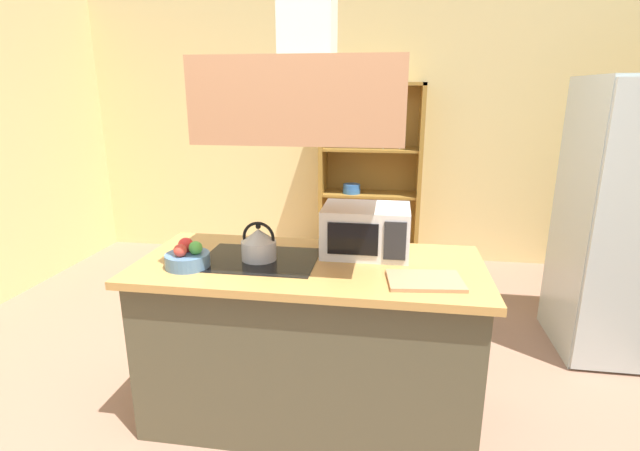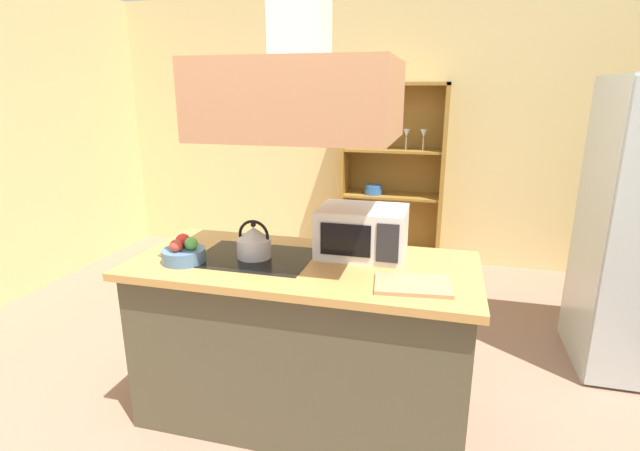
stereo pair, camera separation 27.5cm
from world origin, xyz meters
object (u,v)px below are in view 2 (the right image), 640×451
object	(u,v)px
dish_cabinet	(392,187)
cutting_board	(413,285)
microwave	(362,231)
fruit_bowl	(184,253)
kettle	(254,242)

from	to	relation	value
dish_cabinet	cutting_board	xyz separation A→B (m)	(0.40, -2.76, 0.10)
microwave	dish_cabinet	bearing A→B (deg)	92.47
dish_cabinet	fruit_bowl	bearing A→B (deg)	-105.63
microwave	cutting_board	bearing A→B (deg)	-51.27
kettle	fruit_bowl	bearing A→B (deg)	-154.48
dish_cabinet	fruit_bowl	distance (m)	2.84
kettle	cutting_board	distance (m)	0.86
dish_cabinet	microwave	xyz separation A→B (m)	(0.10, -2.38, 0.22)
kettle	dish_cabinet	bearing A→B (deg)	80.33
kettle	microwave	xyz separation A→B (m)	(0.54, 0.19, 0.04)
dish_cabinet	kettle	distance (m)	2.62
cutting_board	kettle	bearing A→B (deg)	167.96
kettle	cutting_board	xyz separation A→B (m)	(0.84, -0.18, -0.08)
microwave	fruit_bowl	bearing A→B (deg)	-158.09
cutting_board	microwave	size ratio (longest dim) A/B	0.74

